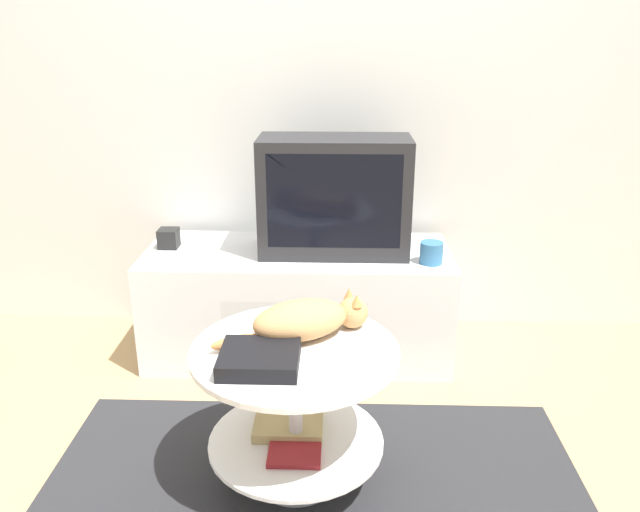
% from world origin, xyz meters
% --- Properties ---
extents(ground_plane, '(12.00, 12.00, 0.00)m').
position_xyz_m(ground_plane, '(0.00, 0.00, 0.00)').
color(ground_plane, tan).
extents(wall_back, '(8.00, 0.05, 2.60)m').
position_xyz_m(wall_back, '(0.00, 1.34, 1.30)').
color(wall_back, silver).
rests_on(wall_back, ground_plane).
extents(rug, '(1.75, 1.04, 0.02)m').
position_xyz_m(rug, '(0.00, 0.00, 0.01)').
color(rug, '#28282B').
rests_on(rug, ground_plane).
extents(tv_stand, '(1.34, 0.54, 0.49)m').
position_xyz_m(tv_stand, '(-0.11, 0.99, 0.24)').
color(tv_stand, white).
rests_on(tv_stand, ground_plane).
extents(tv, '(0.63, 0.28, 0.50)m').
position_xyz_m(tv, '(0.05, 0.98, 0.74)').
color(tv, '#232326').
rests_on(tv, tv_stand).
extents(speaker, '(0.09, 0.09, 0.09)m').
position_xyz_m(speaker, '(-0.68, 1.01, 0.53)').
color(speaker, black).
rests_on(speaker, tv_stand).
extents(mug, '(0.10, 0.10, 0.09)m').
position_xyz_m(mug, '(0.46, 0.85, 0.53)').
color(mug, teal).
rests_on(mug, tv_stand).
extents(coffee_table, '(0.64, 0.64, 0.48)m').
position_xyz_m(coffee_table, '(-0.06, 0.08, 0.32)').
color(coffee_table, '#B2B2B7').
rests_on(coffee_table, rug).
extents(dvd_box, '(0.23, 0.20, 0.05)m').
position_xyz_m(dvd_box, '(-0.15, -0.03, 0.53)').
color(dvd_box, black).
rests_on(dvd_box, coffee_table).
extents(cat, '(0.48, 0.29, 0.13)m').
position_xyz_m(cat, '(-0.03, 0.16, 0.56)').
color(cat, tan).
rests_on(cat, coffee_table).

